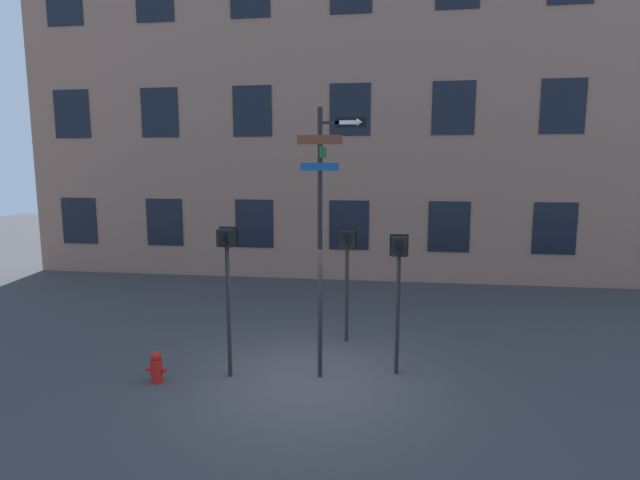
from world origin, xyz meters
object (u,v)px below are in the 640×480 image
object	(u,v)px
street_sign_pole	(323,222)
fire_hydrant	(156,367)
pedestrian_signal_right	(399,267)
pedestrian_signal_across	(347,253)
pedestrian_signal_left	(227,263)

from	to	relation	value
street_sign_pole	fire_hydrant	distance (m)	4.16
pedestrian_signal_right	fire_hydrant	size ratio (longest dim) A/B	4.59
pedestrian_signal_right	street_sign_pole	bearing A→B (deg)	-165.58
street_sign_pole	pedestrian_signal_across	bearing A→B (deg)	82.44
pedestrian_signal_left	fire_hydrant	distance (m)	2.37
pedestrian_signal_right	fire_hydrant	distance (m)	4.94
street_sign_pole	pedestrian_signal_right	distance (m)	1.70
pedestrian_signal_left	pedestrian_signal_right	distance (m)	3.24
pedestrian_signal_right	pedestrian_signal_across	xyz separation A→B (m)	(-1.13, 1.69, -0.04)
pedestrian_signal_right	fire_hydrant	bearing A→B (deg)	-167.04
pedestrian_signal_left	pedestrian_signal_across	distance (m)	3.06
pedestrian_signal_across	fire_hydrant	size ratio (longest dim) A/B	4.40
street_sign_pole	pedestrian_signal_across	world-z (taller)	street_sign_pole
street_sign_pole	pedestrian_signal_right	xyz separation A→B (m)	(1.40, 0.36, -0.90)
fire_hydrant	pedestrian_signal_across	bearing A→B (deg)	39.14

